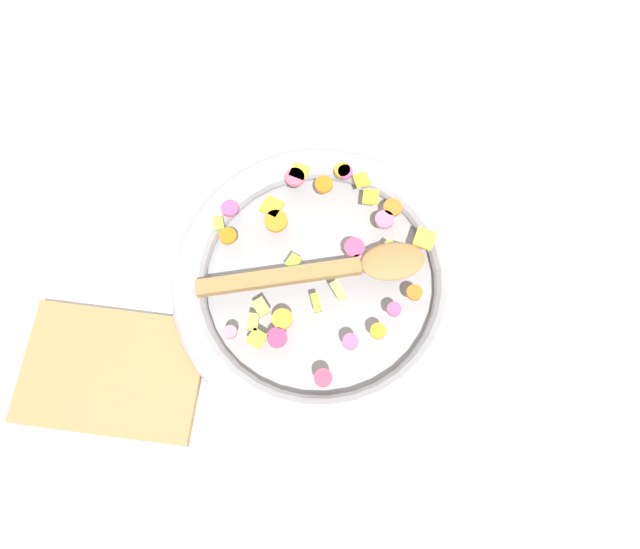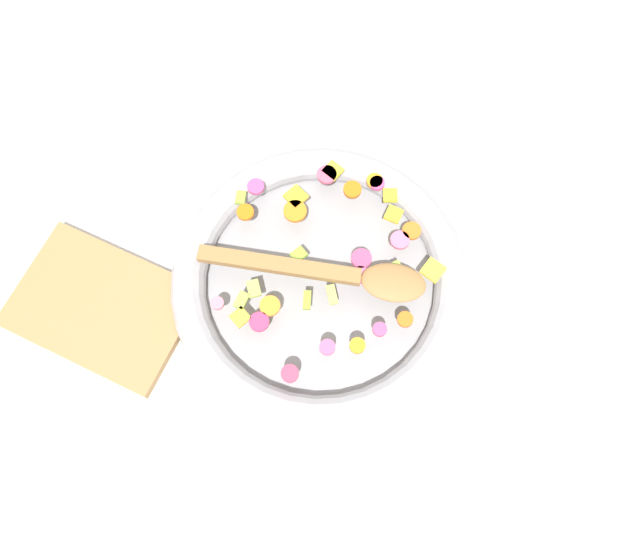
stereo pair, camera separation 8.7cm
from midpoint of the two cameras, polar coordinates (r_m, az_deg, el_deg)
The scene contains 5 objects.
ground_plane at distance 0.92m, azimuth -2.69°, elevation -1.41°, with size 4.00×4.00×0.00m, color silver.
skillet at distance 0.90m, azimuth -2.75°, elevation -0.99°, with size 0.43×0.43×0.05m.
chopped_vegetables at distance 0.88m, azimuth -2.72°, elevation 1.98°, with size 0.32×0.34×0.01m.
wooden_spoon at distance 0.86m, azimuth -1.37°, elevation 0.08°, with size 0.32×0.12×0.01m.
cutting_board at distance 0.94m, azimuth -21.02°, elevation -8.68°, with size 0.25×0.17×0.02m.
Camera 1 is at (-0.04, 0.28, 0.87)m, focal length 35.00 mm.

